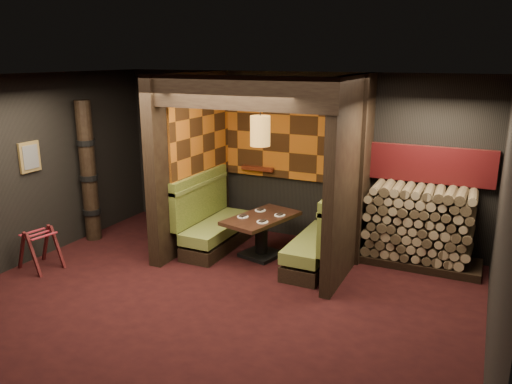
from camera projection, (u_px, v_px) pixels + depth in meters
The scene contains 23 objects.
floor at pixel (214, 301), 6.54m from camera, with size 6.50×5.50×0.02m, color black.
ceiling at pixel (208, 76), 5.78m from camera, with size 6.50×5.50×0.02m, color black.
wall_back at pixel (292, 156), 8.57m from camera, with size 6.50×0.02×2.85m, color black.
wall_front at pixel (26, 285), 3.75m from camera, with size 6.50×0.02×2.85m, color black.
wall_left at pixel (24, 171), 7.50m from camera, with size 0.02×5.50×2.85m, color black.
wall_right at pixel (503, 234), 4.81m from camera, with size 0.02×5.50×2.85m, color black.
partition_left at pixel (191, 161), 8.15m from camera, with size 0.20×2.20×2.85m, color black.
partition_right at pixel (350, 177), 7.10m from camera, with size 0.15×2.10×2.85m, color black.
header_beam at pixel (234, 93), 6.46m from camera, with size 2.85×0.18×0.44m, color black.
tapa_back_panel at pixel (290, 134), 8.43m from camera, with size 2.40×0.06×1.55m, color #B05815.
tapa_side_panel at pixel (202, 135), 8.15m from camera, with size 0.04×1.85×1.45m, color #B05815.
lacquer_shelf at pixel (258, 168), 8.78m from camera, with size 0.60×0.12×0.07m, color #581D0E.
booth_bench_left at pixel (213, 224), 8.26m from camera, with size 0.68×1.60×1.14m.
booth_bench_right at pixel (322, 242), 7.48m from camera, with size 0.68×1.60×1.14m.
dining_table at pixel (261, 230), 7.87m from camera, with size 0.98×1.39×0.67m.
place_settings at pixel (261, 216), 7.80m from camera, with size 0.67×0.70×0.03m.
pendant_lamp at pixel (260, 131), 7.41m from camera, with size 0.30×0.30×1.06m.
framed_picture at pixel (30, 157), 7.52m from camera, with size 0.05×0.36×0.46m.
luggage_rack at pixel (40, 247), 7.44m from camera, with size 0.68×0.53×0.67m.
totem_column at pixel (88, 173), 8.44m from camera, with size 0.31×0.31×2.40m.
firewood_stack at pixel (423, 227), 7.48m from camera, with size 1.73×0.70×1.22m.
mosaic_header at pixel (431, 165), 7.53m from camera, with size 1.83×0.10×0.56m, color maroon.
bay_front_post at pixel (361, 174), 7.29m from camera, with size 0.08×0.08×2.85m, color black.
Camera 1 is at (3.04, -5.12, 3.08)m, focal length 35.00 mm.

